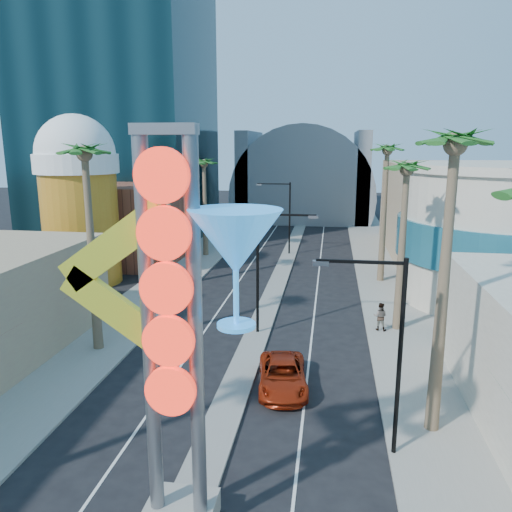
# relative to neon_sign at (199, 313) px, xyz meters

# --- Properties ---
(sidewalk_west) EXTENTS (5.00, 100.00, 0.15)m
(sidewalk_west) POSITION_rel_neon_sign_xyz_m (-10.32, 32.04, -7.23)
(sidewalk_west) COLOR gray
(sidewalk_west) RESTS_ON ground
(sidewalk_east) EXTENTS (5.00, 100.00, 0.15)m
(sidewalk_east) POSITION_rel_neon_sign_xyz_m (8.68, 32.04, -7.23)
(sidewalk_east) COLOR gray
(sidewalk_east) RESTS_ON ground
(median) EXTENTS (1.60, 84.00, 0.15)m
(median) POSITION_rel_neon_sign_xyz_m (-0.82, 35.04, -7.23)
(median) COLOR gray
(median) RESTS_ON ground
(hotel_tower) EXTENTS (20.00, 20.00, 50.00)m
(hotel_tower) POSITION_rel_neon_sign_xyz_m (-22.82, 49.04, 17.69)
(hotel_tower) COLOR black
(hotel_tower) RESTS_ON ground
(brick_filler_west) EXTENTS (10.00, 10.00, 8.00)m
(brick_filler_west) POSITION_rel_neon_sign_xyz_m (-16.82, 35.04, -3.31)
(brick_filler_west) COLOR brown
(brick_filler_west) RESTS_ON ground
(filler_east) EXTENTS (10.00, 20.00, 10.00)m
(filler_east) POSITION_rel_neon_sign_xyz_m (15.18, 45.04, -2.31)
(filler_east) COLOR tan
(filler_east) RESTS_ON ground
(beer_mug) EXTENTS (7.00, 7.00, 14.50)m
(beer_mug) POSITION_rel_neon_sign_xyz_m (-17.82, 27.04, 0.54)
(beer_mug) COLOR #C06819
(beer_mug) RESTS_ON ground
(turquoise_building) EXTENTS (16.60, 16.60, 10.60)m
(turquoise_building) POSITION_rel_neon_sign_xyz_m (17.18, 27.04, -2.06)
(turquoise_building) COLOR #BAB19D
(turquoise_building) RESTS_ON ground
(canopy) EXTENTS (22.00, 16.00, 22.00)m
(canopy) POSITION_rel_neon_sign_xyz_m (-0.82, 69.04, -3.00)
(canopy) COLOR slate
(canopy) RESTS_ON ground
(neon_sign) EXTENTS (6.53, 2.60, 12.55)m
(neon_sign) POSITION_rel_neon_sign_xyz_m (0.00, 0.00, 0.00)
(neon_sign) COLOR gray
(neon_sign) RESTS_ON ground
(streetlight_0) EXTENTS (3.79, 0.25, 8.00)m
(streetlight_0) POSITION_rel_neon_sign_xyz_m (-0.27, 17.04, -2.43)
(streetlight_0) COLOR black
(streetlight_0) RESTS_ON ground
(streetlight_1) EXTENTS (3.79, 0.25, 8.00)m
(streetlight_1) POSITION_rel_neon_sign_xyz_m (-1.36, 41.04, -2.43)
(streetlight_1) COLOR black
(streetlight_1) RESTS_ON ground
(streetlight_2) EXTENTS (3.45, 0.25, 8.00)m
(streetlight_2) POSITION_rel_neon_sign_xyz_m (5.91, 5.04, -2.47)
(streetlight_2) COLOR black
(streetlight_2) RESTS_ON ground
(palm_1) EXTENTS (2.40, 2.40, 12.70)m
(palm_1) POSITION_rel_neon_sign_xyz_m (-9.82, 13.04, 3.52)
(palm_1) COLOR brown
(palm_1) RESTS_ON ground
(palm_2) EXTENTS (2.40, 2.40, 11.20)m
(palm_2) POSITION_rel_neon_sign_xyz_m (-9.82, 27.04, 2.17)
(palm_2) COLOR brown
(palm_2) RESTS_ON ground
(palm_3) EXTENTS (2.40, 2.40, 11.20)m
(palm_3) POSITION_rel_neon_sign_xyz_m (-9.82, 39.04, 2.17)
(palm_3) COLOR brown
(palm_3) RESTS_ON ground
(palm_5) EXTENTS (2.40, 2.40, 13.20)m
(palm_5) POSITION_rel_neon_sign_xyz_m (8.18, 7.04, 3.96)
(palm_5) COLOR brown
(palm_5) RESTS_ON ground
(palm_6) EXTENTS (2.40, 2.40, 11.70)m
(palm_6) POSITION_rel_neon_sign_xyz_m (8.18, 19.04, 2.62)
(palm_6) COLOR brown
(palm_6) RESTS_ON ground
(palm_7) EXTENTS (2.40, 2.40, 12.70)m
(palm_7) POSITION_rel_neon_sign_xyz_m (8.18, 31.04, 3.52)
(palm_7) COLOR brown
(palm_7) RESTS_ON ground
(red_pickup) EXTENTS (2.96, 5.35, 1.42)m
(red_pickup) POSITION_rel_neon_sign_xyz_m (1.51, 9.90, -6.60)
(red_pickup) COLOR #9C240C
(red_pickup) RESTS_ON ground
(pedestrian_b) EXTENTS (1.03, 0.89, 1.85)m
(pedestrian_b) POSITION_rel_neon_sign_xyz_m (7.02, 18.51, -6.23)
(pedestrian_b) COLOR gray
(pedestrian_b) RESTS_ON sidewalk_east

